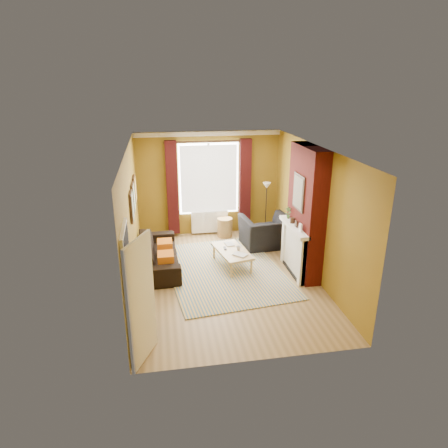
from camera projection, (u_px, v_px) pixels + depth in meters
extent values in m
plane|color=olive|center=(226.00, 277.00, 8.68)|extent=(5.50, 5.50, 0.00)
cube|color=olive|center=(209.00, 184.00, 10.74)|extent=(3.80, 0.02, 2.80)
cube|color=olive|center=(259.00, 279.00, 5.65)|extent=(3.80, 0.02, 2.80)
cube|color=olive|center=(314.00, 212.00, 8.49)|extent=(0.02, 5.50, 2.80)
cube|color=olive|center=(132.00, 222.00, 7.90)|extent=(0.02, 5.50, 2.80)
cube|color=silver|center=(226.00, 148.00, 7.71)|extent=(3.80, 5.50, 0.01)
cube|color=#450E09|center=(306.00, 212.00, 8.46)|extent=(0.35, 1.40, 2.80)
cube|color=white|center=(295.00, 250.00, 8.73)|extent=(0.12, 1.30, 1.10)
cube|color=white|center=(294.00, 227.00, 8.54)|extent=(0.22, 1.40, 0.08)
cube|color=white|center=(303.00, 262.00, 8.20)|extent=(0.16, 0.14, 1.04)
cube|color=white|center=(286.00, 241.00, 9.27)|extent=(0.16, 0.14, 1.04)
cube|color=black|center=(296.00, 254.00, 8.77)|extent=(0.06, 0.80, 0.90)
cube|color=black|center=(294.00, 271.00, 8.91)|extent=(0.20, 1.00, 0.06)
cube|color=white|center=(300.00, 227.00, 8.17)|extent=(0.03, 0.12, 0.16)
cube|color=#311F13|center=(296.00, 224.00, 8.41)|extent=(0.03, 0.10, 0.14)
cylinder|color=#311F13|center=(292.00, 220.00, 8.64)|extent=(0.10, 0.10, 0.12)
cube|color=#311F13|center=(299.00, 192.00, 8.28)|extent=(0.03, 0.60, 0.75)
cube|color=#975E33|center=(298.00, 192.00, 8.28)|extent=(0.01, 0.52, 0.66)
cube|color=white|center=(208.00, 134.00, 10.24)|extent=(3.80, 0.08, 0.12)
cube|color=white|center=(209.00, 179.00, 10.66)|extent=(1.60, 0.04, 1.90)
cube|color=silver|center=(209.00, 179.00, 10.63)|extent=(1.50, 0.02, 1.80)
cube|color=white|center=(209.00, 179.00, 10.64)|extent=(0.06, 0.04, 1.90)
cube|color=#3A0D0D|center=(172.00, 188.00, 10.50)|extent=(0.30, 0.16, 2.50)
cube|color=#3A0D0D|center=(245.00, 185.00, 10.80)|extent=(0.30, 0.16, 2.50)
cylinder|color=#311F13|center=(209.00, 141.00, 10.24)|extent=(2.30, 0.05, 0.05)
cube|color=white|center=(210.00, 222.00, 11.01)|extent=(1.00, 0.10, 0.60)
cube|color=white|center=(194.00, 223.00, 10.88)|extent=(0.04, 0.03, 0.56)
cube|color=white|center=(198.00, 223.00, 10.90)|extent=(0.04, 0.03, 0.56)
cube|color=white|center=(202.00, 223.00, 10.92)|extent=(0.04, 0.03, 0.56)
cube|color=white|center=(206.00, 223.00, 10.94)|extent=(0.04, 0.03, 0.56)
cube|color=white|center=(210.00, 223.00, 10.95)|extent=(0.04, 0.03, 0.56)
cube|color=white|center=(213.00, 222.00, 10.97)|extent=(0.04, 0.03, 0.56)
cube|color=white|center=(217.00, 222.00, 10.99)|extent=(0.04, 0.03, 0.56)
cube|color=white|center=(221.00, 222.00, 11.00)|extent=(0.04, 0.03, 0.56)
cube|color=white|center=(225.00, 222.00, 11.02)|extent=(0.04, 0.03, 0.56)
cube|color=#311F13|center=(132.00, 206.00, 7.69)|extent=(0.04, 0.44, 0.58)
cube|color=orange|center=(133.00, 206.00, 7.69)|extent=(0.01, 0.38, 0.52)
cube|color=#311F13|center=(133.00, 197.00, 8.29)|extent=(0.04, 0.44, 0.58)
cube|color=green|center=(134.00, 197.00, 8.30)|extent=(0.01, 0.38, 0.52)
cube|color=#311F13|center=(134.00, 189.00, 8.89)|extent=(0.04, 0.44, 0.58)
cube|color=#CA6832|center=(136.00, 189.00, 8.90)|extent=(0.01, 0.38, 0.52)
cube|color=white|center=(129.00, 291.00, 6.14)|extent=(0.05, 0.94, 2.06)
cube|color=black|center=(130.00, 290.00, 6.14)|extent=(0.02, 0.80, 1.98)
cube|color=white|center=(141.00, 302.00, 5.84)|extent=(0.37, 0.74, 1.98)
imported|color=#417534|center=(288.00, 213.00, 8.89)|extent=(0.14, 0.10, 0.27)
cube|color=#C45D10|center=(166.00, 257.00, 8.49)|extent=(0.34, 0.40, 0.16)
cube|color=#C45D10|center=(165.00, 244.00, 9.14)|extent=(0.34, 0.40, 0.16)
cube|color=#376697|center=(224.00, 270.00, 9.00)|extent=(2.85, 3.68, 0.02)
imported|color=black|center=(159.00, 254.00, 9.08)|extent=(0.91, 2.22, 0.64)
imported|color=black|center=(266.00, 232.00, 10.17)|extent=(1.32, 1.18, 0.78)
cube|color=tan|center=(232.00, 251.00, 9.08)|extent=(0.84, 1.30, 0.05)
cylinder|color=tan|center=(231.00, 271.00, 8.59)|extent=(0.06, 0.06, 0.35)
cylinder|color=tan|center=(251.00, 267.00, 8.76)|extent=(0.06, 0.06, 0.35)
cylinder|color=tan|center=(214.00, 252.00, 9.53)|extent=(0.06, 0.06, 0.35)
cylinder|color=tan|center=(232.00, 249.00, 9.70)|extent=(0.06, 0.06, 0.35)
cylinder|color=#9D7744|center=(225.00, 227.00, 10.87)|extent=(0.45, 0.45, 0.51)
cylinder|color=black|center=(265.00, 234.00, 11.04)|extent=(0.25, 0.25, 0.03)
cylinder|color=black|center=(266.00, 210.00, 10.80)|extent=(0.03, 0.03, 1.37)
cone|color=#F1E4C5|center=(267.00, 186.00, 10.56)|extent=(0.25, 0.25, 0.16)
imported|color=#999999|center=(237.00, 256.00, 8.72)|extent=(0.36, 0.37, 0.03)
imported|color=#999999|center=(226.00, 244.00, 9.35)|extent=(0.24, 0.30, 0.02)
imported|color=#999999|center=(238.00, 248.00, 9.05)|extent=(0.12, 0.12, 0.10)
cube|color=#29292C|center=(225.00, 248.00, 9.15)|extent=(0.06, 0.18, 0.02)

